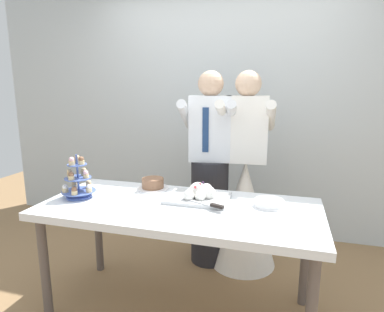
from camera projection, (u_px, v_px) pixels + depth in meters
The scene contains 9 objects.
ground_plane at pixel (180, 310), 2.30m from camera, with size 8.00×8.00×0.00m, color olive.
rear_wall at pixel (224, 95), 3.40m from camera, with size 5.20×0.10×2.90m, color silver.
dessert_table at pixel (179, 216), 2.16m from camera, with size 1.80×0.80×0.78m.
cupcake_stand at pixel (78, 181), 2.27m from camera, with size 0.23×0.23×0.31m.
main_cake_tray at pixel (199, 194), 2.24m from camera, with size 0.43×0.35×0.12m.
plate_stack at pixel (269, 203), 2.12m from camera, with size 0.19×0.19×0.04m.
round_cake at pixel (153, 184), 2.48m from camera, with size 0.24×0.24×0.08m.
person_groom at pixel (210, 180), 2.83m from camera, with size 0.52×0.55×1.66m.
person_bride at pixel (244, 200), 2.81m from camera, with size 0.56×0.56×1.66m.
Camera 1 is at (0.64, -1.93, 1.53)m, focal length 30.86 mm.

